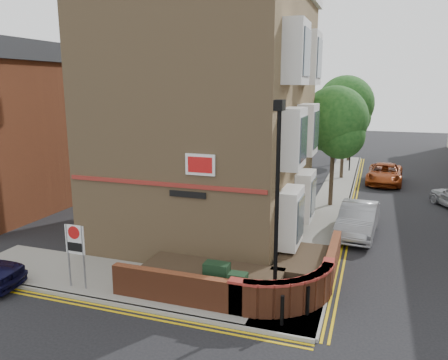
% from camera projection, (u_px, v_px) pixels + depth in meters
% --- Properties ---
extents(ground, '(120.00, 120.00, 0.00)m').
position_uv_depth(ground, '(211.00, 323.00, 12.73)').
color(ground, black).
rests_on(ground, ground).
extents(pavement_corner, '(13.00, 3.00, 0.12)m').
position_uv_depth(pavement_corner, '(133.00, 283.00, 15.22)').
color(pavement_corner, gray).
rests_on(pavement_corner, ground).
extents(pavement_main, '(2.00, 32.00, 0.12)m').
position_uv_depth(pavement_main, '(333.00, 197.00, 26.86)').
color(pavement_main, gray).
rests_on(pavement_main, ground).
extents(kerb_side, '(13.00, 0.15, 0.12)m').
position_uv_depth(kerb_side, '(108.00, 303.00, 13.84)').
color(kerb_side, gray).
rests_on(kerb_side, ground).
extents(kerb_main_near, '(0.15, 32.00, 0.12)m').
position_uv_depth(kerb_main_near, '(350.00, 199.00, 26.54)').
color(kerb_main_near, gray).
rests_on(kerb_main_near, ground).
extents(yellow_lines_side, '(13.00, 0.28, 0.01)m').
position_uv_depth(yellow_lines_side, '(104.00, 308.00, 13.62)').
color(yellow_lines_side, gold).
rests_on(yellow_lines_side, ground).
extents(yellow_lines_main, '(0.28, 32.00, 0.01)m').
position_uv_depth(yellow_lines_main, '(354.00, 200.00, 26.48)').
color(yellow_lines_main, gold).
rests_on(yellow_lines_main, ground).
extents(corner_building, '(8.95, 10.40, 13.60)m').
position_uv_depth(corner_building, '(214.00, 98.00, 19.71)').
color(corner_building, '#987851').
rests_on(corner_building, ground).
extents(garden_wall, '(6.80, 6.00, 1.20)m').
position_uv_depth(garden_wall, '(237.00, 287.00, 15.04)').
color(garden_wall, brown).
rests_on(garden_wall, ground).
extents(lamppost, '(0.25, 0.50, 6.30)m').
position_uv_depth(lamppost, '(277.00, 207.00, 12.62)').
color(lamppost, black).
rests_on(lamppost, pavement_corner).
extents(utility_cabinet_large, '(0.80, 0.45, 1.20)m').
position_uv_depth(utility_cabinet_large, '(217.00, 281.00, 13.88)').
color(utility_cabinet_large, black).
rests_on(utility_cabinet_large, pavement_corner).
extents(utility_cabinet_small, '(0.55, 0.40, 1.10)m').
position_uv_depth(utility_cabinet_small, '(238.00, 290.00, 13.36)').
color(utility_cabinet_small, black).
rests_on(utility_cabinet_small, pavement_corner).
extents(bollard_near, '(0.11, 0.11, 0.90)m').
position_uv_depth(bollard_near, '(282.00, 310.00, 12.35)').
color(bollard_near, black).
rests_on(bollard_near, pavement_corner).
extents(bollard_far, '(0.11, 0.11, 0.90)m').
position_uv_depth(bollard_far, '(308.00, 301.00, 12.89)').
color(bollard_far, black).
rests_on(bollard_far, pavement_corner).
extents(zone_sign, '(0.72, 0.07, 2.20)m').
position_uv_depth(zone_sign, '(75.00, 245.00, 14.44)').
color(zone_sign, slate).
rests_on(zone_sign, pavement_corner).
extents(side_building, '(6.40, 10.40, 9.00)m').
position_uv_depth(side_building, '(7.00, 127.00, 23.95)').
color(side_building, brown).
rests_on(side_building, ground).
extents(tree_near, '(3.64, 3.65, 6.70)m').
position_uv_depth(tree_near, '(334.00, 124.00, 24.07)').
color(tree_near, '#382B1E').
rests_on(tree_near, pavement_main).
extents(tree_mid, '(4.03, 4.03, 7.42)m').
position_uv_depth(tree_mid, '(345.00, 108.00, 31.36)').
color(tree_mid, '#382B1E').
rests_on(tree_mid, pavement_main).
extents(tree_far, '(3.81, 3.81, 7.00)m').
position_uv_depth(tree_far, '(351.00, 107.00, 38.81)').
color(tree_far, '#382B1E').
rests_on(tree_far, pavement_main).
extents(traffic_light_assembly, '(0.20, 0.16, 4.20)m').
position_uv_depth(traffic_light_assembly, '(351.00, 137.00, 34.47)').
color(traffic_light_assembly, black).
rests_on(traffic_light_assembly, pavement_main).
extents(silver_car_near, '(1.91, 4.63, 1.49)m').
position_uv_depth(silver_car_near, '(358.00, 220.00, 20.14)').
color(silver_car_near, gray).
rests_on(silver_car_near, ground).
extents(red_car_main, '(2.59, 5.16, 1.40)m').
position_uv_depth(red_car_main, '(385.00, 174.00, 30.82)').
color(red_car_main, '#91350F').
rests_on(red_car_main, ground).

